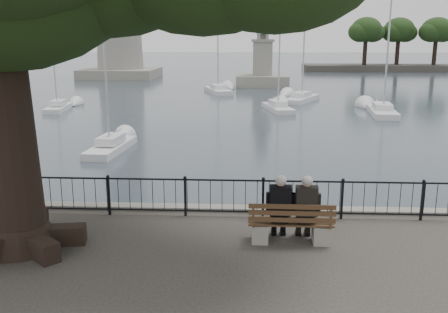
# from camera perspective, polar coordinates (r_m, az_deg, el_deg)

# --- Properties ---
(harbor) EXTENTS (260.00, 260.00, 1.20)m
(harbor) POSITION_cam_1_polar(r_m,az_deg,el_deg) (13.66, 0.11, -8.12)
(harbor) COLOR gray
(harbor) RESTS_ON ground
(railing) EXTENTS (22.06, 0.06, 1.00)m
(railing) POSITION_cam_1_polar(r_m,az_deg,el_deg) (12.83, 0.00, -4.53)
(railing) COLOR black
(railing) RESTS_ON ground
(bench) EXTENTS (1.90, 0.59, 1.00)m
(bench) POSITION_cam_1_polar(r_m,az_deg,el_deg) (11.39, 7.62, -8.12)
(bench) COLOR gray
(bench) RESTS_ON ground
(person_left) EXTENTS (0.47, 0.78, 1.59)m
(person_left) POSITION_cam_1_polar(r_m,az_deg,el_deg) (11.35, 6.40, -6.12)
(person_left) COLOR black
(person_left) RESTS_ON ground
(person_right) EXTENTS (0.47, 0.78, 1.59)m
(person_right) POSITION_cam_1_polar(r_m,az_deg,el_deg) (11.39, 9.28, -6.14)
(person_right) COLOR black
(person_right) RESTS_ON ground
(lion_monument) EXTENTS (6.06, 6.06, 8.92)m
(lion_monument) POSITION_cam_1_polar(r_m,az_deg,el_deg) (59.73, 4.40, 10.15)
(lion_monument) COLOR gray
(lion_monument) RESTS_ON ground
(sailboat_a) EXTENTS (1.63, 4.73, 8.74)m
(sailboat_a) POSITION_cam_1_polar(r_m,az_deg,el_deg) (25.57, -12.80, 1.24)
(sailboat_a) COLOR silver
(sailboat_a) RESTS_ON ground
(sailboat_d) EXTENTS (2.32, 6.16, 10.73)m
(sailboat_d) POSITION_cam_1_polar(r_m,az_deg,el_deg) (38.92, 17.62, 5.03)
(sailboat_d) COLOR silver
(sailboat_d) RESTS_ON ground
(sailboat_e) EXTENTS (1.86, 4.77, 10.16)m
(sailboat_e) POSITION_cam_1_polar(r_m,az_deg,el_deg) (41.56, -18.40, 5.49)
(sailboat_e) COLOR silver
(sailboat_e) RESTS_ON ground
(sailboat_f) EXTENTS (2.46, 5.31, 10.02)m
(sailboat_f) POSITION_cam_1_polar(r_m,az_deg,el_deg) (39.40, 6.17, 5.67)
(sailboat_f) COLOR silver
(sailboat_f) RESTS_ON ground
(sailboat_g) EXTENTS (3.80, 5.94, 11.41)m
(sailboat_g) POSITION_cam_1_polar(r_m,az_deg,el_deg) (45.60, 8.87, 6.65)
(sailboat_g) COLOR silver
(sailboat_g) RESTS_ON ground
(sailboat_h) EXTENTS (3.46, 6.37, 14.84)m
(sailboat_h) POSITION_cam_1_polar(r_m,az_deg,el_deg) (52.39, -0.67, 7.74)
(sailboat_h) COLOR silver
(sailboat_h) RESTS_ON ground
(far_shore) EXTENTS (30.00, 8.60, 9.18)m
(far_shore) POSITION_cam_1_polar(r_m,az_deg,el_deg) (92.58, 19.05, 11.68)
(far_shore) COLOR #322E29
(far_shore) RESTS_ON ground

